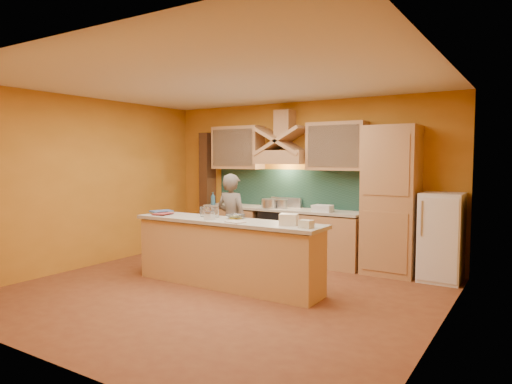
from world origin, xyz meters
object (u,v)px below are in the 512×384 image
Objects in this scene: kitchen_scale at (209,216)px; mixing_bowl at (236,217)px; fridge at (442,237)px; stove at (280,234)px; person at (232,221)px.

mixing_bowl is (0.24, 0.29, -0.02)m from kitchen_scale.
fridge is at bearing 35.47° from mixing_bowl.
fridge is at bearing 0.00° from stove.
fridge is (2.70, 0.00, 0.20)m from stove.
kitchen_scale is (-2.70, -2.04, 0.34)m from fridge.
person reaches higher than fridge.
kitchen_scale reaches higher than mixing_bowl.
mixing_bowl is at bearing 41.66° from kitchen_scale.
stove is 2.11m from kitchen_scale.
fridge reaches higher than mixing_bowl.
kitchen_scale is (0.39, -1.09, 0.22)m from person.
fridge is 3.23m from person.
kitchen_scale is at bearing -89.90° from stove.
stove is at bearing 98.00° from mixing_bowl.
stove is 0.69× the size of fridge.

